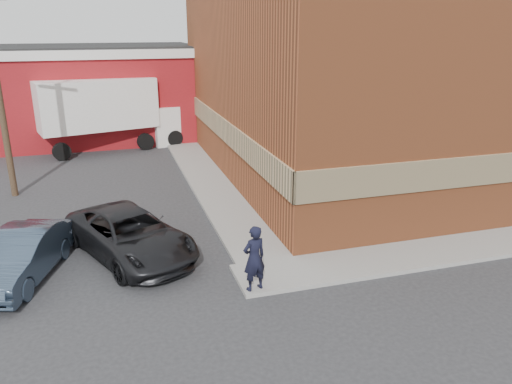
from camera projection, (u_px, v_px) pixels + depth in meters
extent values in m
plane|color=#28282B|center=(246.00, 266.00, 14.76)|extent=(90.00, 90.00, 0.00)
cube|color=#9B4C28|center=(365.00, 75.00, 23.81)|extent=(14.00, 18.00, 9.00)
cube|color=tan|center=(495.00, 169.00, 16.31)|extent=(14.16, 0.08, 1.00)
cube|color=tan|center=(223.00, 129.00, 22.58)|extent=(0.08, 18.16, 1.00)
cube|color=gray|center=(478.00, 246.00, 15.98)|extent=(16.00, 1.80, 0.12)
cube|color=gray|center=(206.00, 178.00, 23.06)|extent=(1.80, 18.00, 0.12)
cube|color=maroon|center=(63.00, 98.00, 30.45)|extent=(16.00, 8.00, 5.00)
cube|color=silver|center=(57.00, 52.00, 29.57)|extent=(16.30, 8.30, 0.50)
cube|color=black|center=(56.00, 46.00, 29.48)|extent=(16.00, 8.00, 0.10)
imported|color=black|center=(254.00, 258.00, 12.97)|extent=(0.75, 0.59, 1.80)
imported|color=#334356|center=(21.00, 256.00, 13.85)|extent=(2.69, 4.42, 1.38)
imported|color=black|center=(130.00, 235.00, 15.19)|extent=(4.25, 5.63, 1.42)
cube|color=white|center=(96.00, 104.00, 27.33)|extent=(6.63, 3.95, 2.69)
cube|color=#1C6B25|center=(103.00, 115.00, 26.44)|extent=(5.82, 1.51, 0.83)
cube|color=white|center=(167.00, 124.00, 29.79)|extent=(2.37, 2.67, 2.28)
cylinder|color=black|center=(62.00, 152.00, 26.07)|extent=(0.98, 0.53, 0.93)
cylinder|color=black|center=(54.00, 144.00, 27.74)|extent=(0.98, 0.53, 0.93)
cylinder|color=black|center=(146.00, 142.00, 28.30)|extent=(0.98, 0.53, 0.93)
cylinder|color=black|center=(134.00, 135.00, 29.98)|extent=(0.98, 0.53, 0.93)
cylinder|color=black|center=(175.00, 138.00, 29.17)|extent=(0.98, 0.53, 0.93)
cylinder|color=black|center=(162.00, 132.00, 30.84)|extent=(0.98, 0.53, 0.93)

